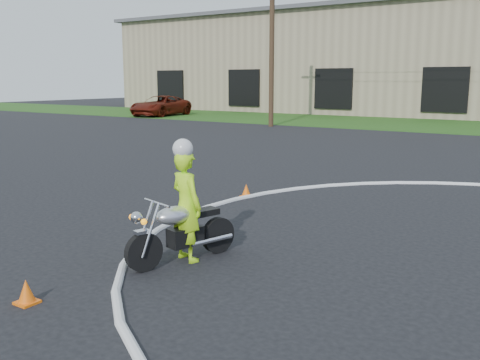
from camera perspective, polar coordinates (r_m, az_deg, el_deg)
The scene contains 4 objects.
primary_motorcycle at distance 7.84m, azimuth -6.36°, elevation -5.40°, with size 0.84×1.81×0.98m.
rider_primary_grp at distance 7.84m, azimuth -5.76°, elevation -2.39°, with size 0.69×0.55×1.81m.
pickup_grp at distance 40.62m, azimuth -8.47°, elevation 7.83°, with size 3.12×5.64×1.49m.
warehouse at distance 49.31m, azimuth 11.72°, elevation 12.17°, with size 41.00×17.00×8.30m.
Camera 1 is at (0.57, -5.66, 2.63)m, focal length 40.00 mm.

